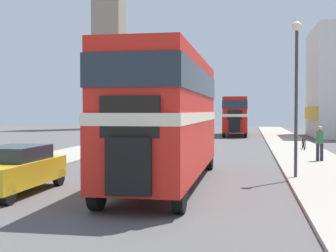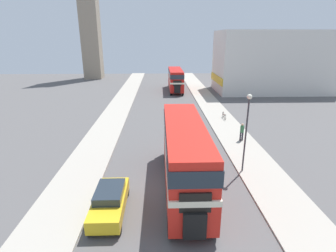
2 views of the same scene
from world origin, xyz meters
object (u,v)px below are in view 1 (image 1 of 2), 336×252
object	(u,v)px
bus_distant	(236,113)
bicycle_on_pavement	(304,144)
pedestrian_walking	(320,141)
church_tower	(109,5)
car_parked_near	(14,169)
double_decker_bus	(168,110)
street_lamp	(296,75)

from	to	relation	value
bus_distant	bicycle_on_pavement	bearing A→B (deg)	-75.39
pedestrian_walking	church_tower	bearing A→B (deg)	119.31
car_parked_near	pedestrian_walking	world-z (taller)	pedestrian_walking
car_parked_near	bicycle_on_pavement	world-z (taller)	car_parked_near
car_parked_near	church_tower	size ratio (longest dim) A/B	0.12
double_decker_bus	bus_distant	size ratio (longest dim) A/B	1.06
car_parked_near	bicycle_on_pavement	xyz separation A→B (m)	(10.86, 17.90, -0.29)
double_decker_bus	street_lamp	bearing A→B (deg)	22.53
street_lamp	pedestrian_walking	bearing A→B (deg)	74.02
street_lamp	church_tower	size ratio (longest dim) A/B	0.16
pedestrian_walking	bicycle_on_pavement	size ratio (longest dim) A/B	1.00
bus_distant	pedestrian_walking	xyz separation A→B (m)	(4.88, -26.15, -1.30)
street_lamp	church_tower	xyz separation A→B (m)	(-22.39, 49.12, 14.38)
bus_distant	car_parked_near	size ratio (longest dim) A/B	2.38
bus_distant	car_parked_near	world-z (taller)	bus_distant
double_decker_bus	church_tower	xyz separation A→B (m)	(-17.81, 51.02, 15.68)
bus_distant	street_lamp	size ratio (longest dim) A/B	1.78
bicycle_on_pavement	pedestrian_walking	bearing A→B (deg)	-90.24
bus_distant	church_tower	size ratio (longest dim) A/B	0.29
pedestrian_walking	double_decker_bus	bearing A→B (deg)	-128.34
bicycle_on_pavement	church_tower	xyz separation A→B (m)	(-24.17, 35.71, 17.85)
street_lamp	double_decker_bus	bearing A→B (deg)	-157.47
bicycle_on_pavement	street_lamp	world-z (taller)	street_lamp
car_parked_near	double_decker_bus	bearing A→B (deg)	29.99
car_parked_near	pedestrian_walking	distance (m)	15.16
double_decker_bus	pedestrian_walking	xyz separation A→B (m)	(6.33, 8.01, -1.54)
bus_distant	pedestrian_walking	distance (m)	26.63
pedestrian_walking	street_lamp	distance (m)	6.96
pedestrian_walking	church_tower	xyz separation A→B (m)	(-24.14, 43.01, 17.22)
double_decker_bus	street_lamp	xyz separation A→B (m)	(4.58, 1.90, 1.30)
car_parked_near	street_lamp	xyz separation A→B (m)	(9.08, 4.50, 3.18)
double_decker_bus	church_tower	bearing A→B (deg)	109.24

